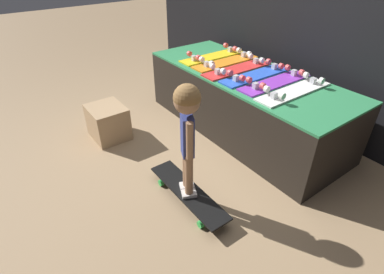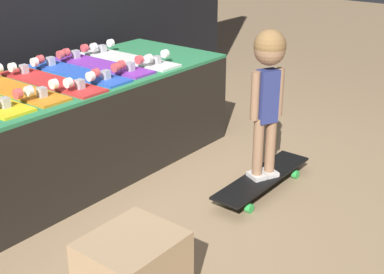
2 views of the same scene
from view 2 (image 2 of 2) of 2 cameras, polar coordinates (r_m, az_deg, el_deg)
The scene contains 10 objects.
ground_plane at distance 3.08m, azimuth -6.57°, elevation -6.24°, with size 16.00×16.00×0.00m, color #9E7F5B.
display_rack at distance 3.30m, azimuth -13.00°, elevation 1.09°, with size 2.11×0.82×0.60m.
skateboard_orange_on_rack at distance 3.04m, azimuth -18.47°, elevation 5.04°, with size 0.18×0.75×0.09m.
skateboard_red_on_rack at distance 3.12m, azimuth -14.80°, elevation 5.90°, with size 0.18×0.75×0.09m.
skateboard_blue_on_rack at distance 3.27m, azimuth -12.12°, elevation 6.88°, with size 0.18×0.75×0.09m.
skateboard_purple_on_rack at distance 3.41m, azimuth -9.55°, elevation 7.74°, with size 0.18×0.75×0.09m.
skateboard_white_on_rack at distance 3.54m, azimuth -6.76°, elevation 8.43°, with size 0.18×0.75×0.09m.
skateboard_on_floor at distance 3.11m, azimuth 7.52°, elevation -4.42°, with size 0.78×0.19×0.09m.
child at distance 2.89m, azimuth 8.13°, elevation 6.38°, with size 0.19×0.17×0.84m.
storage_box at distance 2.20m, azimuth -6.30°, elevation -14.21°, with size 0.37×0.32×0.32m.
Camera 2 is at (-1.88, -1.94, 1.47)m, focal length 50.00 mm.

